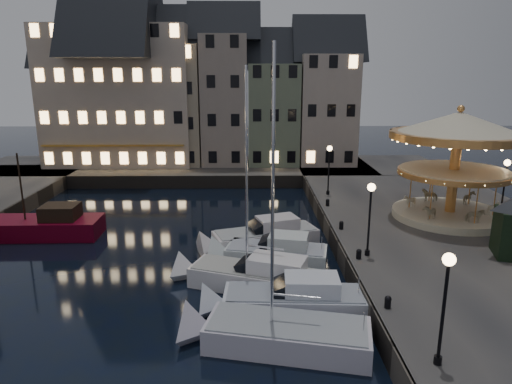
{
  "coord_description": "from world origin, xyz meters",
  "views": [
    {
      "loc": [
        0.63,
        -22.97,
        11.18
      ],
      "look_at": [
        1.0,
        8.0,
        3.2
      ],
      "focal_mm": 32.0,
      "sensor_mm": 36.0,
      "label": 1
    }
  ],
  "objects_px": {
    "streetlamp_b": "(370,209)",
    "red_fishing_boat": "(43,227)",
    "motorboat_c": "(253,277)",
    "carousel": "(457,145)",
    "streetlamp_a": "(445,293)",
    "bollard_b": "(359,253)",
    "bollard_d": "(328,202)",
    "motorboat_d": "(269,254)",
    "motorboat_a": "(274,334)",
    "motorboat_b": "(286,301)",
    "streetlamp_c": "(329,163)",
    "bollard_c": "(341,225)",
    "motorboat_e": "(260,238)",
    "streetlamp_d": "(505,180)",
    "bollard_a": "(388,301)"
  },
  "relations": [
    {
      "from": "motorboat_b",
      "to": "motorboat_e",
      "type": "relative_size",
      "value": 0.98
    },
    {
      "from": "streetlamp_c",
      "to": "motorboat_d",
      "type": "bearing_deg",
      "value": -115.03
    },
    {
      "from": "bollard_a",
      "to": "motorboat_a",
      "type": "distance_m",
      "value": 5.18
    },
    {
      "from": "bollard_a",
      "to": "motorboat_a",
      "type": "height_order",
      "value": "motorboat_a"
    },
    {
      "from": "bollard_b",
      "to": "motorboat_d",
      "type": "relative_size",
      "value": 0.08
    },
    {
      "from": "streetlamp_b",
      "to": "red_fishing_boat",
      "type": "bearing_deg",
      "value": 162.0
    },
    {
      "from": "bollard_b",
      "to": "carousel",
      "type": "relative_size",
      "value": 0.06
    },
    {
      "from": "motorboat_c",
      "to": "carousel",
      "type": "distance_m",
      "value": 17.3
    },
    {
      "from": "bollard_d",
      "to": "red_fishing_boat",
      "type": "bearing_deg",
      "value": -171.56
    },
    {
      "from": "bollard_c",
      "to": "motorboat_e",
      "type": "xyz_separation_m",
      "value": [
        -5.36,
        0.2,
        -0.96
      ]
    },
    {
      "from": "streetlamp_d",
      "to": "motorboat_d",
      "type": "relative_size",
      "value": 0.58
    },
    {
      "from": "red_fishing_boat",
      "to": "carousel",
      "type": "xyz_separation_m",
      "value": [
        28.9,
        -0.06,
        5.8
      ]
    },
    {
      "from": "streetlamp_c",
      "to": "motorboat_c",
      "type": "xyz_separation_m",
      "value": [
        -6.44,
        -14.93,
        -3.34
      ]
    },
    {
      "from": "streetlamp_b",
      "to": "motorboat_d",
      "type": "bearing_deg",
      "value": 161.34
    },
    {
      "from": "bollard_c",
      "to": "motorboat_b",
      "type": "height_order",
      "value": "motorboat_b"
    },
    {
      "from": "motorboat_e",
      "to": "red_fishing_boat",
      "type": "bearing_deg",
      "value": 171.75
    },
    {
      "from": "streetlamp_d",
      "to": "motorboat_c",
      "type": "bearing_deg",
      "value": -154.58
    },
    {
      "from": "streetlamp_b",
      "to": "bollard_d",
      "type": "height_order",
      "value": "streetlamp_b"
    },
    {
      "from": "bollard_b",
      "to": "motorboat_e",
      "type": "xyz_separation_m",
      "value": [
        -5.36,
        5.2,
        -0.96
      ]
    },
    {
      "from": "streetlamp_d",
      "to": "motorboat_e",
      "type": "relative_size",
      "value": 0.52
    },
    {
      "from": "motorboat_a",
      "to": "carousel",
      "type": "height_order",
      "value": "motorboat_a"
    },
    {
      "from": "red_fishing_boat",
      "to": "streetlamp_d",
      "type": "bearing_deg",
      "value": 0.13
    },
    {
      "from": "streetlamp_b",
      "to": "bollard_d",
      "type": "bearing_deg",
      "value": 93.43
    },
    {
      "from": "streetlamp_a",
      "to": "bollard_b",
      "type": "relative_size",
      "value": 7.32
    },
    {
      "from": "streetlamp_d",
      "to": "motorboat_c",
      "type": "distance_m",
      "value": 19.92
    },
    {
      "from": "streetlamp_a",
      "to": "streetlamp_b",
      "type": "height_order",
      "value": "same"
    },
    {
      "from": "bollard_b",
      "to": "motorboat_b",
      "type": "height_order",
      "value": "motorboat_b"
    },
    {
      "from": "bollard_a",
      "to": "motorboat_b",
      "type": "relative_size",
      "value": 0.07
    },
    {
      "from": "streetlamp_c",
      "to": "bollard_d",
      "type": "distance_m",
      "value": 4.29
    },
    {
      "from": "streetlamp_d",
      "to": "motorboat_a",
      "type": "xyz_separation_m",
      "value": [
        -16.91,
        -13.83,
        -3.48
      ]
    },
    {
      "from": "bollard_d",
      "to": "bollard_c",
      "type": "bearing_deg",
      "value": -90.0
    },
    {
      "from": "motorboat_a",
      "to": "motorboat_b",
      "type": "relative_size",
      "value": 1.7
    },
    {
      "from": "bollard_b",
      "to": "red_fishing_boat",
      "type": "distance_m",
      "value": 22.03
    },
    {
      "from": "streetlamp_b",
      "to": "carousel",
      "type": "distance_m",
      "value": 10.52
    },
    {
      "from": "streetlamp_a",
      "to": "bollard_b",
      "type": "xyz_separation_m",
      "value": [
        -0.6,
        9.5,
        -2.41
      ]
    },
    {
      "from": "streetlamp_c",
      "to": "bollard_c",
      "type": "height_order",
      "value": "streetlamp_c"
    },
    {
      "from": "motorboat_c",
      "to": "motorboat_e",
      "type": "relative_size",
      "value": 1.46
    },
    {
      "from": "bollard_d",
      "to": "motorboat_c",
      "type": "relative_size",
      "value": 0.05
    },
    {
      "from": "streetlamp_c",
      "to": "motorboat_b",
      "type": "relative_size",
      "value": 0.53
    },
    {
      "from": "streetlamp_a",
      "to": "bollard_c",
      "type": "bearing_deg",
      "value": 92.37
    },
    {
      "from": "streetlamp_d",
      "to": "bollard_a",
      "type": "relative_size",
      "value": 7.32
    },
    {
      "from": "bollard_d",
      "to": "motorboat_a",
      "type": "height_order",
      "value": "motorboat_a"
    },
    {
      "from": "bollard_a",
      "to": "motorboat_e",
      "type": "height_order",
      "value": "motorboat_e"
    },
    {
      "from": "bollard_b",
      "to": "motorboat_b",
      "type": "distance_m",
      "value": 5.73
    },
    {
      "from": "motorboat_c",
      "to": "motorboat_e",
      "type": "xyz_separation_m",
      "value": [
        0.48,
        6.13,
        -0.04
      ]
    },
    {
      "from": "streetlamp_c",
      "to": "bollard_a",
      "type": "bearing_deg",
      "value": -91.76
    },
    {
      "from": "streetlamp_d",
      "to": "bollard_c",
      "type": "distance_m",
      "value": 12.4
    },
    {
      "from": "streetlamp_a",
      "to": "bollard_d",
      "type": "height_order",
      "value": "streetlamp_a"
    },
    {
      "from": "motorboat_c",
      "to": "red_fishing_boat",
      "type": "xyz_separation_m",
      "value": [
        -14.88,
        8.36,
        0.03
      ]
    },
    {
      "from": "bollard_a",
      "to": "bollard_b",
      "type": "distance_m",
      "value": 5.5
    }
  ]
}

